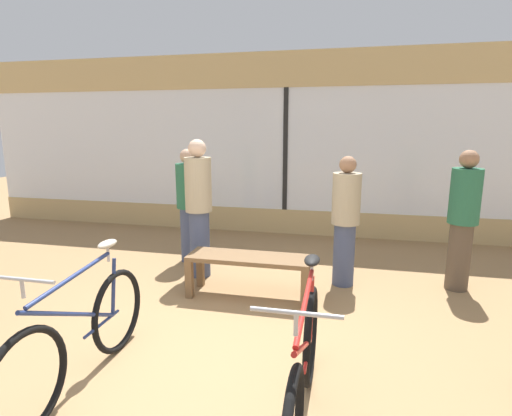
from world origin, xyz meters
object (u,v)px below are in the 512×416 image
object	(u,v)px
customer_by_window	(345,219)
customer_near_bench	(463,218)
bicycle_right	(304,372)
customer_mid_floor	(199,206)
customer_near_rack	(189,204)
display_bench	(249,263)
bicycle_left	(81,336)

from	to	relation	value
customer_by_window	customer_near_bench	distance (m)	1.36
bicycle_right	customer_mid_floor	xyz separation A→B (m)	(-1.61, 2.44, 0.54)
customer_near_rack	customer_near_bench	distance (m)	3.55
bicycle_right	display_bench	xyz separation A→B (m)	(-0.83, 1.92, -0.00)
bicycle_right	display_bench	bearing A→B (deg)	113.28
bicycle_left	display_bench	distance (m)	2.02
display_bench	customer_near_bench	size ratio (longest dim) A/B	0.83
customer_mid_floor	customer_near_bench	xyz separation A→B (m)	(3.19, 0.26, -0.06)
bicycle_right	customer_by_window	distance (m)	2.59
bicycle_right	customer_near_rack	distance (m)	3.59
customer_by_window	customer_near_bench	bearing A→B (deg)	6.56
bicycle_left	customer_near_bench	world-z (taller)	customer_near_bench
customer_near_rack	customer_mid_floor	size ratio (longest dim) A/B	0.92
customer_by_window	bicycle_left	bearing A→B (deg)	-127.87
customer_near_rack	customer_by_window	xyz separation A→B (m)	(2.20, -0.42, -0.02)
bicycle_left	customer_mid_floor	world-z (taller)	customer_mid_floor
display_bench	customer_near_rack	size ratio (longest dim) A/B	0.86
bicycle_left	bicycle_right	bearing A→B (deg)	-3.02
customer_near_rack	display_bench	bearing A→B (deg)	-42.39
bicycle_left	customer_by_window	xyz separation A→B (m)	(1.91, 2.45, 0.44)
customer_by_window	customer_near_bench	xyz separation A→B (m)	(1.35, 0.15, 0.05)
bicycle_right	customer_near_bench	world-z (taller)	customer_near_bench
customer_mid_floor	customer_near_bench	world-z (taller)	customer_mid_floor
bicycle_left	customer_mid_floor	size ratio (longest dim) A/B	0.99
bicycle_left	customer_near_rack	bearing A→B (deg)	95.72
bicycle_right	customer_by_window	size ratio (longest dim) A/B	1.13
customer_near_rack	customer_near_bench	size ratio (longest dim) A/B	0.97
bicycle_right	customer_near_bench	size ratio (longest dim) A/B	1.08
display_bench	customer_near_rack	xyz separation A→B (m)	(-1.14, 1.04, 0.45)
customer_by_window	customer_mid_floor	distance (m)	1.85
display_bench	customer_by_window	size ratio (longest dim) A/B	0.88
display_bench	bicycle_left	bearing A→B (deg)	-114.88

